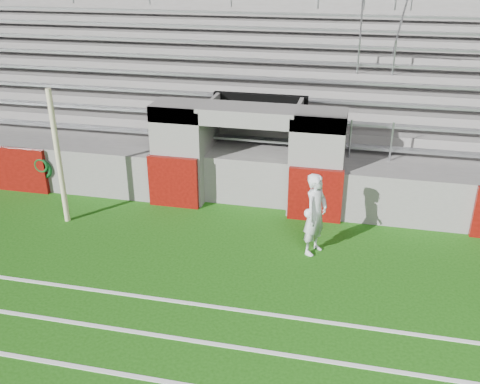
# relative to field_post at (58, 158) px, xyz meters

# --- Properties ---
(ground) EXTENTS (90.00, 90.00, 0.00)m
(ground) POSITION_rel_field_post_xyz_m (4.10, -1.59, -1.64)
(ground) COLOR #174B0C
(ground) RESTS_ON ground
(field_post) EXTENTS (0.13, 0.13, 3.28)m
(field_post) POSITION_rel_field_post_xyz_m (0.00, 0.00, 0.00)
(field_post) COLOR beige
(field_post) RESTS_ON ground
(stadium_structure) EXTENTS (26.00, 8.48, 5.42)m
(stadium_structure) POSITION_rel_field_post_xyz_m (4.10, 6.38, -0.15)
(stadium_structure) COLOR slate
(stadium_structure) RESTS_ON ground
(goalkeeper_with_ball) EXTENTS (0.68, 0.79, 1.84)m
(goalkeeper_with_ball) POSITION_rel_field_post_xyz_m (6.04, -0.17, -0.72)
(goalkeeper_with_ball) COLOR silver
(goalkeeper_with_ball) RESTS_ON ground
(hose_coil) EXTENTS (0.53, 0.14, 0.60)m
(hose_coil) POSITION_rel_field_post_xyz_m (-1.39, 1.34, -0.90)
(hose_coil) COLOR #0B3915
(hose_coil) RESTS_ON ground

